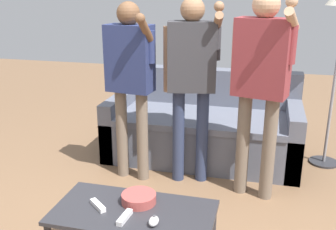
{
  "coord_description": "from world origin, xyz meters",
  "views": [
    {
      "loc": [
        0.76,
        -2.16,
        1.68
      ],
      "look_at": [
        0.11,
        0.38,
        0.81
      ],
      "focal_mm": 41.86,
      "sensor_mm": 36.0,
      "label": 1
    }
  ],
  "objects": [
    {
      "name": "game_remote_nunchuk",
      "position": [
        0.2,
        -0.31,
        0.41
      ],
      "size": [
        0.06,
        0.09,
        0.05
      ],
      "color": "white",
      "rests_on": "coffee_table"
    },
    {
      "name": "player_left",
      "position": [
        -0.37,
        0.93,
        0.98
      ],
      "size": [
        0.46,
        0.38,
        1.56
      ],
      "color": "#756656",
      "rests_on": "ground"
    },
    {
      "name": "player_center",
      "position": [
        0.15,
        1.01,
        1.01
      ],
      "size": [
        0.5,
        0.3,
        1.6
      ],
      "color": "#2D3856",
      "rests_on": "ground"
    },
    {
      "name": "game_remote_wand_near",
      "position": [
        0.02,
        -0.31,
        0.4
      ],
      "size": [
        0.05,
        0.15,
        0.03
      ],
      "color": "white",
      "rests_on": "coffee_table"
    },
    {
      "name": "player_right",
      "position": [
        0.72,
        0.87,
        1.04
      ],
      "size": [
        0.49,
        0.41,
        1.65
      ],
      "color": "#756656",
      "rests_on": "ground"
    },
    {
      "name": "game_remote_wand_far",
      "position": [
        -0.18,
        -0.22,
        0.4
      ],
      "size": [
        0.14,
        0.12,
        0.03
      ],
      "color": "white",
      "rests_on": "coffee_table"
    },
    {
      "name": "couch",
      "position": [
        0.17,
        1.58,
        0.29
      ],
      "size": [
        1.89,
        0.91,
        0.85
      ],
      "color": "slate",
      "rests_on": "ground"
    },
    {
      "name": "snack_bowl",
      "position": [
        0.04,
        -0.1,
        0.41
      ],
      "size": [
        0.22,
        0.22,
        0.06
      ],
      "primitive_type": "cylinder",
      "color": "#B24C47",
      "rests_on": "coffee_table"
    },
    {
      "name": "coffee_table",
      "position": [
        0.04,
        -0.2,
        0.33
      ],
      "size": [
        0.98,
        0.51,
        0.38
      ],
      "color": "#2D2D33",
      "rests_on": "ground"
    }
  ]
}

